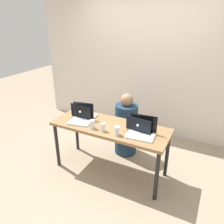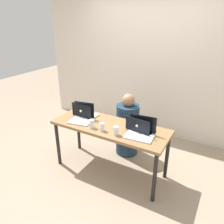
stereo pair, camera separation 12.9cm
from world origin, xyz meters
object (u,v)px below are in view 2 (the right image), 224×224
Objects in this scene: laptop_back_left at (85,113)px; laptop_front_right at (141,132)px; water_glass_left at (92,124)px; laptop_back_right at (140,128)px; person_at_center at (127,128)px; laptop_front_left at (82,117)px; water_glass_right at (116,131)px; water_glass_center at (102,127)px.

laptop_front_right reaches higher than laptop_back_left.
water_glass_left is (0.30, -0.25, 0.00)m from laptop_back_left.
laptop_back_right is 3.09× the size of water_glass_left.
person_at_center reaches higher than water_glass_left.
laptop_front_left is at bearing 14.08° from laptop_back_right.
laptop_back_right is (0.89, -0.02, -0.00)m from laptop_back_left.
laptop_back_right is at bearing 47.40° from water_glass_right.
laptop_front_left is 0.64m from water_glass_right.
laptop_front_left reaches higher than water_glass_center.
laptop_front_right is (0.46, -0.59, 0.34)m from person_at_center.
water_glass_center is 0.94× the size of water_glass_left.
laptop_back_left is at bearing 5.62° from laptop_back_right.
laptop_front_right is at bearing 124.79° from laptop_back_right.
water_glass_right is (0.62, -0.13, -0.00)m from laptop_front_left.
person_at_center is 0.82m from laptop_front_left.
person_at_center reaches higher than laptop_front_right.
person_at_center is at bearing -133.94° from laptop_back_left.
laptop_back_left reaches higher than water_glass_left.
water_glass_center is 0.21m from water_glass_right.
laptop_back_left is 0.72m from water_glass_right.
water_glass_right is at bearing -22.86° from laptop_front_left.
laptop_back_left is at bearing 158.70° from water_glass_right.
water_glass_center is (0.42, -0.13, -0.01)m from laptop_front_left.
laptop_back_left is at bearing 99.41° from laptop_front_left.
laptop_front_right reaches higher than laptop_back_right.
water_glass_left is (-0.16, 0.00, 0.00)m from water_glass_center.
water_glass_right is at bearing -156.48° from laptop_front_right.
laptop_front_right is at bearing 174.55° from laptop_back_left.
water_glass_center is (0.46, -0.25, 0.00)m from laptop_back_left.
laptop_back_right is at bearing 113.10° from laptop_front_right.
laptop_back_left is at bearing 168.27° from laptop_front_right.
person_at_center is at bearing -43.50° from laptop_back_right.
water_glass_right is (0.21, -0.01, 0.00)m from water_glass_center.
person_at_center reaches higher than laptop_front_left.
water_glass_right is at bearing 160.16° from laptop_back_left.
laptop_front_left is 3.11× the size of water_glass_center.
person_at_center is 0.72m from laptop_back_right.
person_at_center is 3.00× the size of laptop_front_left.
water_glass_left is (-0.59, -0.23, 0.01)m from laptop_back_right.
person_at_center is at bearing 43.41° from laptop_front_left.
laptop_back_left reaches higher than water_glass_right.
laptop_back_right is at bearing 112.76° from person_at_center.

